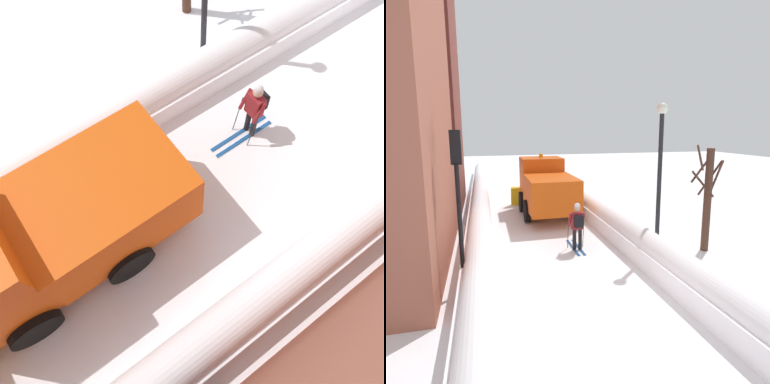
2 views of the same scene
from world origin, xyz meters
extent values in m
plane|color=white|center=(0.00, 10.00, 0.00)|extent=(80.00, 80.00, 0.00)
cube|color=white|center=(2.75, 10.00, 0.31)|extent=(1.10, 36.00, 0.63)
cylinder|color=white|center=(2.75, 10.00, 0.63)|extent=(0.90, 34.20, 0.90)
cube|color=#DB510F|center=(0.55, 8.65, 1.40)|extent=(2.30, 3.40, 1.60)
cylinder|color=black|center=(-0.60, 11.05, 0.55)|extent=(0.25, 1.10, 1.10)
cylinder|color=black|center=(-0.60, 8.85, 0.55)|extent=(0.25, 1.10, 1.10)
cylinder|color=black|center=(1.70, 8.85, 0.55)|extent=(0.25, 1.10, 1.10)
cylinder|color=black|center=(0.61, 4.44, 0.41)|extent=(0.14, 0.14, 0.82)
cylinder|color=black|center=(0.83, 4.44, 0.41)|extent=(0.14, 0.14, 0.82)
cube|color=maroon|center=(0.72, 4.44, 1.13)|extent=(0.42, 0.26, 0.62)
cube|color=black|center=(0.72, 4.23, 1.16)|extent=(0.32, 0.16, 0.44)
sphere|color=tan|center=(0.72, 4.44, 1.60)|extent=(0.24, 0.24, 0.24)
sphere|color=silver|center=(0.72, 4.44, 1.70)|extent=(0.22, 0.22, 0.22)
cylinder|color=maroon|center=(0.46, 4.54, 1.16)|extent=(0.09, 0.33, 0.56)
cylinder|color=maroon|center=(0.98, 4.54, 1.16)|extent=(0.09, 0.33, 0.56)
cube|color=#194C8C|center=(0.61, 4.69, 0.01)|extent=(0.09, 1.80, 0.03)
cube|color=#194C8C|center=(0.83, 4.69, 0.01)|extent=(0.09, 1.80, 0.03)
cylinder|color=#262628|center=(0.42, 4.66, 0.60)|extent=(0.02, 0.19, 1.19)
cylinder|color=#262628|center=(1.02, 4.66, 0.60)|extent=(0.02, 0.19, 1.19)
camera|label=1|loc=(-2.98, 8.98, 8.60)|focal=36.17mm
camera|label=2|loc=(-2.56, -7.55, 4.54)|focal=32.49mm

